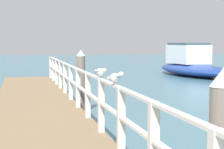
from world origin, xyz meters
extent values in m
cube|color=#846B4C|center=(0.00, 10.76, 0.25)|extent=(2.38, 21.53, 0.50)
cube|color=beige|center=(1.11, 4.12, 1.05)|extent=(0.12, 0.12, 1.08)
cube|color=beige|center=(1.11, 5.78, 1.05)|extent=(0.12, 0.12, 1.08)
cube|color=beige|center=(1.11, 7.44, 1.05)|extent=(0.12, 0.12, 1.08)
cube|color=beige|center=(1.11, 9.10, 1.05)|extent=(0.12, 0.12, 1.08)
cube|color=beige|center=(1.11, 10.76, 1.05)|extent=(0.12, 0.12, 1.08)
cube|color=beige|center=(1.11, 12.43, 1.05)|extent=(0.12, 0.12, 1.08)
cube|color=beige|center=(1.11, 14.09, 1.05)|extent=(0.12, 0.12, 1.08)
cube|color=beige|center=(1.11, 15.75, 1.05)|extent=(0.12, 0.12, 1.08)
cube|color=beige|center=(1.11, 17.41, 1.05)|extent=(0.12, 0.12, 1.08)
cube|color=beige|center=(1.11, 19.07, 1.05)|extent=(0.12, 0.12, 1.08)
cube|color=beige|center=(1.11, 20.73, 1.05)|extent=(0.12, 0.12, 1.08)
cube|color=beige|center=(1.11, 10.76, 1.57)|extent=(0.10, 19.93, 0.04)
cube|color=beige|center=(1.11, 10.76, 1.10)|extent=(0.10, 19.93, 0.04)
cone|color=white|center=(1.49, 3.08, 1.97)|extent=(0.29, 0.29, 0.20)
cylinder|color=#6B6056|center=(1.49, 12.75, 0.93)|extent=(0.28, 0.28, 1.87)
cone|color=white|center=(1.49, 12.75, 1.97)|extent=(0.29, 0.29, 0.20)
ellipsoid|color=white|center=(1.11, 6.19, 1.71)|extent=(0.29, 0.29, 0.15)
sphere|color=white|center=(1.24, 6.31, 1.76)|extent=(0.09, 0.09, 0.09)
cone|color=gold|center=(1.29, 6.36, 1.76)|extent=(0.05, 0.05, 0.02)
cone|color=#939399|center=(0.99, 6.08, 1.72)|extent=(0.11, 0.11, 0.07)
ellipsoid|color=#939399|center=(1.11, 6.19, 1.74)|extent=(0.28, 0.28, 0.04)
cylinder|color=tan|center=(1.09, 6.21, 1.61)|extent=(0.01, 0.01, 0.05)
cylinder|color=tan|center=(1.12, 6.17, 1.61)|extent=(0.01, 0.01, 0.05)
ellipsoid|color=white|center=(1.11, 7.52, 1.71)|extent=(0.20, 0.30, 0.15)
sphere|color=white|center=(1.16, 7.35, 1.76)|extent=(0.09, 0.09, 0.09)
cone|color=gold|center=(1.17, 7.28, 1.76)|extent=(0.04, 0.05, 0.02)
cone|color=#939399|center=(1.07, 7.68, 1.72)|extent=(0.09, 0.10, 0.07)
ellipsoid|color=#939399|center=(1.11, 7.52, 1.74)|extent=(0.23, 0.26, 0.04)
cylinder|color=tan|center=(1.13, 7.53, 1.61)|extent=(0.01, 0.01, 0.05)
cylinder|color=tan|center=(1.08, 7.52, 1.61)|extent=(0.01, 0.01, 0.05)
ellipsoid|color=navy|center=(11.43, 26.36, 0.41)|extent=(3.62, 8.66, 0.82)
cube|color=white|center=(11.37, 27.20, 1.47)|extent=(2.18, 3.52, 1.31)
cube|color=#334756|center=(11.37, 27.20, 2.21)|extent=(2.03, 3.17, 0.16)
camera|label=1|loc=(-0.50, -0.68, 2.30)|focal=66.79mm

